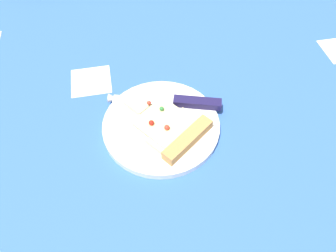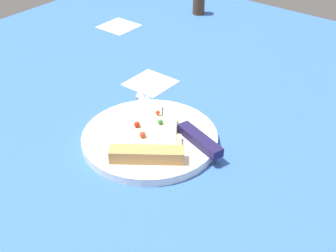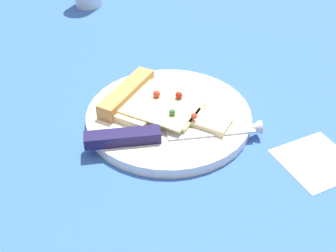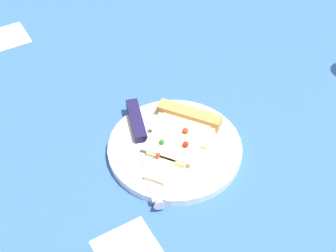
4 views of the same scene
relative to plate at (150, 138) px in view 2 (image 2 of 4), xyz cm
name	(u,v)px [view 2 (image 2 of 4)]	position (x,y,z in cm)	size (l,w,h in cm)	color
ground_plane	(168,143)	(1.50, 3.24, -2.25)	(144.00, 144.00, 3.00)	#3360B7
plate	(150,138)	(0.00, 0.00, 0.00)	(23.69, 23.69, 1.50)	white
pizza_slice	(149,140)	(1.56, -2.10, 1.54)	(16.64, 18.62, 2.35)	beige
knife	(183,129)	(3.91, 4.36, 1.36)	(23.53, 9.16, 2.45)	silver
pepper_shaker	(199,2)	(-29.26, 56.30, 2.83)	(3.42, 3.42, 7.16)	#4C2D19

